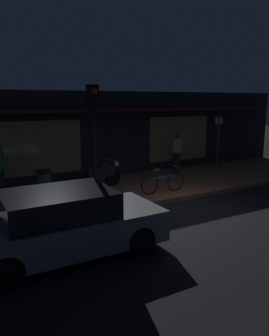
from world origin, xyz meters
TOP-DOWN VIEW (x-y plane):
  - ground_plane at (0.00, 0.00)m, footprint 60.00×60.00m
  - sidewalk_slab at (0.00, 3.00)m, footprint 18.00×4.00m
  - storefront_building at (0.00, 6.39)m, footprint 18.00×3.30m
  - motorcycle at (-1.45, 3.31)m, footprint 1.69×0.61m
  - bicycle_parked at (0.11, 1.70)m, footprint 1.66×0.42m
  - person_photographer at (-4.72, 4.03)m, footprint 0.60×0.43m
  - person_bystander at (2.57, 4.30)m, footprint 0.43×0.61m
  - sign_post at (4.85, 4.18)m, footprint 0.44×0.09m
  - trash_bin at (-3.57, 2.93)m, footprint 0.48×0.48m
  - traffic_light_pole at (-3.02, 0.07)m, footprint 0.24×0.33m
  - parked_car_near at (-4.13, -0.92)m, footprint 4.12×1.82m

SIDE VIEW (x-z plane):
  - ground_plane at x=0.00m, z-range 0.00..0.00m
  - sidewalk_slab at x=0.00m, z-range 0.00..0.15m
  - bicycle_parked at x=0.11m, z-range 0.05..0.96m
  - trash_bin at x=-3.57m, z-range 0.16..1.09m
  - motorcycle at x=-1.45m, z-range 0.16..1.13m
  - parked_car_near at x=-4.13m, z-range -0.01..1.41m
  - person_photographer at x=-4.72m, z-range 0.19..1.86m
  - person_bystander at x=2.57m, z-range 0.19..1.86m
  - sign_post at x=4.85m, z-range 0.31..2.71m
  - storefront_building at x=0.00m, z-range 0.00..3.60m
  - traffic_light_pole at x=-3.02m, z-range 0.68..4.28m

